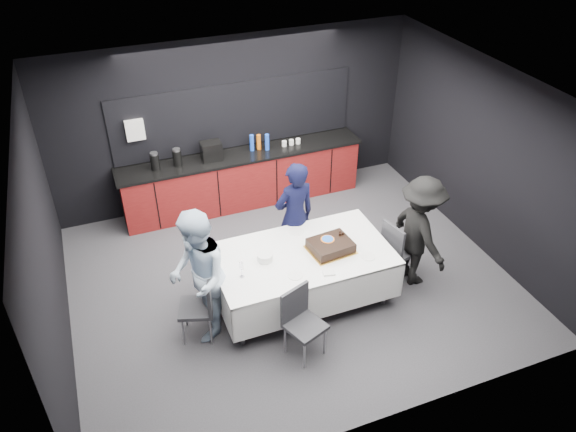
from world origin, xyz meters
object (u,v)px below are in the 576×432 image
object	(u,v)px
cake_assembly	(331,246)
champagne_flute	(241,267)
party_table	(302,262)
chair_near	(301,318)
person_left	(198,277)
person_right	(419,232)
chair_right	(397,246)
plate_stack	(265,257)
person_center	(295,217)
chair_left	(202,303)

from	to	relation	value
cake_assembly	champagne_flute	xyz separation A→B (m)	(-1.24, -0.09, 0.09)
party_table	chair_near	distance (m)	0.93
person_left	person_right	bearing A→B (deg)	95.30
cake_assembly	person_left	xyz separation A→B (m)	(-1.77, -0.02, 0.04)
chair_right	person_left	xyz separation A→B (m)	(-2.81, -0.04, 0.36)
person_left	plate_stack	bearing A→B (deg)	105.69
person_center	chair_right	bearing A→B (deg)	139.26
champagne_flute	person_right	size ratio (longest dim) A/B	0.14
cake_assembly	champagne_flute	world-z (taller)	champagne_flute
plate_stack	party_table	bearing A→B (deg)	-4.96
cake_assembly	chair_near	bearing A→B (deg)	-133.55
plate_stack	person_center	bearing A→B (deg)	44.94
chair_near	person_right	world-z (taller)	person_right
party_table	person_right	size ratio (longest dim) A/B	1.41
person_right	chair_right	bearing A→B (deg)	56.25
plate_stack	chair_near	bearing A→B (deg)	-81.51
chair_left	person_center	size ratio (longest dim) A/B	0.54
party_table	cake_assembly	distance (m)	0.44
cake_assembly	chair_near	size ratio (longest dim) A/B	0.66
party_table	chair_left	xyz separation A→B (m)	(-1.39, -0.17, -0.11)
party_table	chair_right	distance (m)	1.42
plate_stack	chair_left	world-z (taller)	chair_left
cake_assembly	person_center	xyz separation A→B (m)	(-0.19, 0.79, -0.00)
chair_right	person_center	world-z (taller)	person_center
plate_stack	person_right	bearing A→B (deg)	-6.24
champagne_flute	chair_near	xyz separation A→B (m)	(0.50, -0.69, -0.40)
cake_assembly	person_center	distance (m)	0.81
party_table	person_center	world-z (taller)	person_center
chair_right	person_left	distance (m)	2.83
chair_near	person_left	world-z (taller)	person_left
chair_right	chair_near	distance (m)	1.95
chair_near	chair_left	bearing A→B (deg)	146.64
plate_stack	champagne_flute	world-z (taller)	champagne_flute
party_table	person_center	bearing A→B (deg)	75.61
cake_assembly	person_right	size ratio (longest dim) A/B	0.37
chair_right	cake_assembly	bearing A→B (deg)	-179.18
chair_near	plate_stack	bearing A→B (deg)	98.49
chair_left	person_left	world-z (taller)	person_left
party_table	person_left	world-z (taller)	person_left
person_center	chair_near	bearing A→B (deg)	62.24
champagne_flute	person_right	distance (m)	2.52
party_table	person_left	xyz separation A→B (m)	(-1.39, -0.09, 0.25)
person_right	chair_near	bearing A→B (deg)	105.08
chair_left	person_center	bearing A→B (deg)	29.42
person_center	plate_stack	bearing A→B (deg)	36.43
chair_left	cake_assembly	bearing A→B (deg)	3.17
chair_right	chair_left	bearing A→B (deg)	-177.70
party_table	chair_right	size ratio (longest dim) A/B	2.51
party_table	champagne_flute	distance (m)	0.93
cake_assembly	champagne_flute	size ratio (longest dim) A/B	2.74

